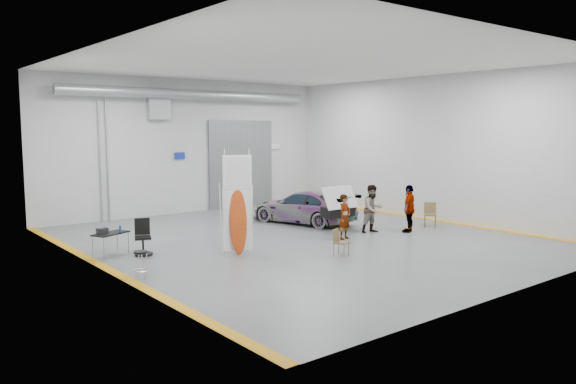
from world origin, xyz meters
TOP-DOWN VIEW (x-y plane):
  - ground at (0.00, 0.00)m, footprint 16.00×16.00m
  - room_shell at (0.24, 2.22)m, footprint 14.02×16.18m
  - sedan_car at (2.17, 2.45)m, footprint 2.92×4.79m
  - person_a at (1.14, -0.98)m, footprint 0.65×0.50m
  - person_b at (2.80, -0.74)m, footprint 0.95×0.78m
  - person_c at (3.92, -1.51)m, footprint 1.11×0.80m
  - surfboard_display at (-2.94, -0.64)m, footprint 0.86×0.48m
  - folding_chair_near at (-0.76, -2.78)m, footprint 0.50×0.53m
  - folding_chair_far at (5.35, -1.36)m, footprint 0.63×0.72m
  - shop_stool at (-6.55, -1.45)m, footprint 0.37×0.37m
  - work_table at (-6.21, 1.64)m, footprint 1.22×0.94m
  - office_chair at (-5.37, 1.12)m, footprint 0.62×0.65m
  - trunk_lid at (2.17, 0.46)m, footprint 1.51×0.92m

SIDE VIEW (x-z plane):
  - ground at x=0.00m, z-range 0.00..0.00m
  - folding_chair_near at x=-0.76m, z-range -0.15..0.67m
  - folding_chair_far at x=5.35m, z-range -0.18..0.78m
  - shop_stool at x=-6.55m, z-range 0.00..0.72m
  - office_chair at x=-5.37m, z-range -0.07..1.02m
  - sedan_car at x=2.17m, z-range 0.00..1.30m
  - work_table at x=-6.21m, z-range 0.24..1.14m
  - person_a at x=1.14m, z-range 0.00..1.57m
  - person_c at x=3.92m, z-range 0.00..1.77m
  - person_b at x=2.80m, z-range 0.00..1.77m
  - surfboard_display at x=-2.94m, z-range -0.31..2.92m
  - trunk_lid at x=2.17m, z-range 1.30..1.34m
  - room_shell at x=0.24m, z-range 1.07..7.08m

